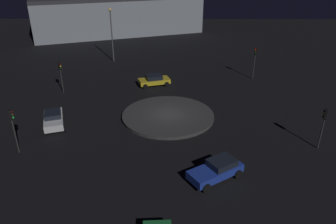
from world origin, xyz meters
The scene contains 11 objects.
ground_plane centered at (0.00, 0.00, 0.00)m, with size 118.12×118.12×0.00m, color black.
roundabout_island centered at (0.00, 0.00, 0.16)m, with size 9.79×9.79×0.33m, color #383838.
car_blue centered at (10.50, 3.82, 0.79)m, with size 3.84×4.59×1.51m.
car_yellow centered at (-9.30, -1.90, 0.74)m, with size 3.07×4.41×1.42m.
car_white centered at (2.08, -11.51, 0.78)m, with size 4.51×3.07×1.50m.
traffic_light_northeast centered at (6.14, 13.44, 2.76)m, with size 0.36×0.39×3.87m.
traffic_light_southeast centered at (6.98, -13.00, 2.92)m, with size 0.37×0.40×4.10m.
traffic_light_southwest centered at (-6.57, -13.16, 2.81)m, with size 0.37×0.40×3.94m.
traffic_light_northwest centered at (-11.83, 11.73, 3.14)m, with size 0.39×0.39×4.43m.
streetlamp_southwest centered at (-20.05, -9.00, 5.29)m, with size 0.49×0.49×8.38m.
store_building centered at (-42.49, -11.58, 4.01)m, with size 25.08×37.88×8.01m.
Camera 1 is at (30.67, 0.22, 15.53)m, focal length 34.33 mm.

